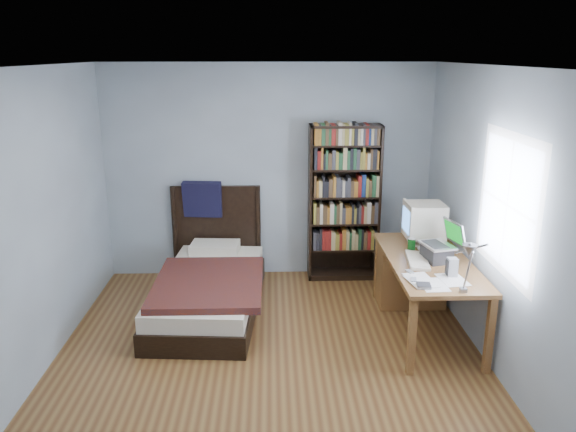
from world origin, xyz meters
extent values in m
plane|color=brown|center=(0.00, 0.00, 0.00)|extent=(4.20, 4.20, 0.00)
plane|color=white|center=(0.00, 0.00, 2.50)|extent=(4.20, 4.20, 0.00)
cube|color=gray|center=(0.00, 2.10, 1.25)|extent=(3.80, 0.04, 2.50)
cube|color=gray|center=(0.00, -2.10, 1.25)|extent=(3.80, 0.04, 2.50)
cube|color=gray|center=(-1.90, 0.00, 1.25)|extent=(0.04, 4.20, 2.50)
cube|color=gray|center=(1.90, 0.00, 1.25)|extent=(0.04, 4.20, 2.50)
cube|color=white|center=(1.89, -0.15, 1.45)|extent=(0.01, 1.14, 1.14)
cube|color=white|center=(1.88, -0.15, 1.45)|extent=(0.01, 1.00, 1.00)
cube|color=brown|center=(1.50, 0.56, 0.71)|extent=(0.75, 1.64, 0.04)
cube|color=brown|center=(1.18, -0.22, 0.34)|extent=(0.06, 0.06, 0.69)
cube|color=brown|center=(1.83, -0.22, 0.34)|extent=(0.06, 0.06, 0.69)
cube|color=brown|center=(1.18, 1.33, 0.34)|extent=(0.06, 0.06, 0.69)
cube|color=brown|center=(1.83, 1.33, 0.34)|extent=(0.06, 0.06, 0.69)
cube|color=brown|center=(1.50, 1.16, 0.34)|extent=(0.69, 0.40, 0.68)
cube|color=beige|center=(1.55, 1.00, 0.74)|extent=(0.24, 0.20, 0.03)
cylinder|color=beige|center=(1.55, 1.00, 0.78)|extent=(0.09, 0.09, 0.05)
cube|color=beige|center=(1.57, 1.00, 0.98)|extent=(0.37, 0.35, 0.34)
cube|color=beige|center=(1.39, 1.00, 0.98)|extent=(0.03, 0.36, 0.36)
cube|color=#4285EE|center=(1.38, 1.00, 0.98)|extent=(0.01, 0.27, 0.23)
cube|color=#2D2D30|center=(1.56, 0.52, 0.80)|extent=(0.27, 0.30, 0.15)
cube|color=silver|center=(1.56, 0.52, 0.89)|extent=(0.31, 0.37, 0.02)
cube|color=#2D2D30|center=(1.54, 0.52, 0.90)|extent=(0.21, 0.28, 0.00)
cube|color=silver|center=(1.72, 0.52, 1.01)|extent=(0.15, 0.33, 0.23)
cube|color=#0CBF26|center=(1.71, 0.52, 1.01)|extent=(0.11, 0.27, 0.18)
cube|color=#99999E|center=(1.58, -0.20, 0.75)|extent=(0.05, 0.05, 0.04)
cylinder|color=#99999E|center=(1.58, -0.25, 0.94)|extent=(0.02, 0.13, 0.35)
cylinder|color=#99999E|center=(1.52, -0.45, 1.20)|extent=(0.15, 0.29, 0.18)
cone|color=#99999E|center=(1.45, -0.59, 1.23)|extent=(0.11, 0.11, 0.09)
cube|color=beige|center=(1.38, 0.49, 0.75)|extent=(0.24, 0.48, 0.04)
cube|color=gray|center=(1.59, 0.15, 0.81)|extent=(0.08, 0.08, 0.17)
cylinder|color=#083D17|center=(1.39, 0.77, 0.80)|extent=(0.07, 0.07, 0.13)
ellipsoid|color=silver|center=(1.50, 0.81, 0.75)|extent=(0.06, 0.11, 0.04)
cube|color=silver|center=(1.25, 0.23, 0.74)|extent=(0.07, 0.10, 0.02)
cube|color=gray|center=(1.23, 0.05, 0.74)|extent=(0.06, 0.10, 0.02)
cube|color=gray|center=(1.29, -0.09, 0.74)|extent=(0.13, 0.13, 0.02)
cube|color=black|center=(0.48, 1.94, 0.91)|extent=(0.03, 0.30, 1.82)
cube|color=black|center=(1.27, 1.94, 0.91)|extent=(0.03, 0.30, 1.82)
cube|color=black|center=(0.87, 1.94, 1.81)|extent=(0.82, 0.30, 0.03)
cube|color=black|center=(0.87, 1.94, 0.03)|extent=(0.82, 0.30, 0.06)
cube|color=black|center=(0.87, 2.08, 0.91)|extent=(0.82, 0.02, 1.82)
cube|color=olive|center=(0.87, 1.92, 0.94)|extent=(0.74, 0.22, 1.62)
cube|color=black|center=(-0.62, 1.05, 0.11)|extent=(1.13, 2.04, 0.22)
cube|color=silver|center=(-0.62, 1.05, 0.30)|extent=(1.09, 1.98, 0.16)
cube|color=maroon|center=(-0.59, 0.80, 0.41)|extent=(1.05, 1.29, 0.07)
cube|color=silver|center=(-0.62, 1.79, 0.43)|extent=(0.57, 0.38, 0.12)
cube|color=black|center=(-0.62, 2.06, 0.55)|extent=(1.05, 0.05, 1.10)
cylinder|color=black|center=(-1.12, 2.04, 0.55)|extent=(0.06, 0.06, 1.10)
cylinder|color=black|center=(-0.13, 2.04, 0.55)|extent=(0.06, 0.06, 1.10)
cube|color=black|center=(-0.77, 2.03, 0.95)|extent=(0.46, 0.20, 0.43)
camera|label=1|loc=(0.03, -4.34, 2.60)|focal=35.00mm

